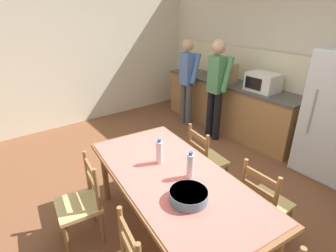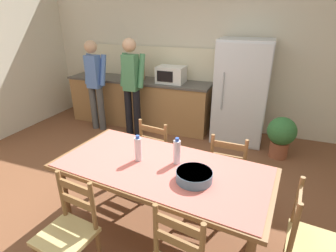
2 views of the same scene
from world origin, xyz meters
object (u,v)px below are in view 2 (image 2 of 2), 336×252
at_px(microwave, 171,75).
at_px(person_at_sink, 95,82).
at_px(bottle_near_centre, 138,149).
at_px(person_at_counter, 132,84).
at_px(chair_side_near_left, 69,232).
at_px(chair_head_end, 309,242).
at_px(serving_bowl, 194,175).
at_px(dining_table, 162,173).
at_px(bottle_off_centre, 177,152).
at_px(chair_side_far_right, 228,169).
at_px(potted_plant, 281,135).
at_px(refrigerator, 241,92).
at_px(paper_bag, 137,70).
at_px(chair_side_far_left, 159,151).

xyz_separation_m(microwave, person_at_sink, (-1.34, -0.50, -0.13)).
height_order(microwave, bottle_near_centre, microwave).
relative_size(microwave, person_at_counter, 0.28).
bearing_deg(chair_side_near_left, chair_head_end, 24.74).
relative_size(microwave, serving_bowl, 1.56).
distance_m(dining_table, person_at_counter, 2.47).
height_order(bottle_off_centre, chair_side_far_right, bottle_off_centre).
height_order(microwave, dining_table, microwave).
bearing_deg(microwave, bottle_near_centre, -77.03).
height_order(microwave, chair_side_far_right, microwave).
bearing_deg(bottle_off_centre, potted_plant, 62.21).
xyz_separation_m(microwave, chair_head_end, (2.15, -2.68, -0.64)).
bearing_deg(chair_side_far_right, refrigerator, -85.49).
xyz_separation_m(paper_bag, bottle_near_centre, (1.27, -2.51, -0.21)).
height_order(dining_table, chair_side_near_left, chair_side_near_left).
distance_m(chair_side_far_left, potted_plant, 2.00).
height_order(refrigerator, chair_head_end, refrigerator).
xyz_separation_m(chair_head_end, person_at_sink, (-3.49, 2.19, 0.51)).
xyz_separation_m(microwave, chair_side_far_left, (0.46, -1.72, -0.64)).
xyz_separation_m(chair_side_near_left, person_at_sink, (-1.63, 2.77, 0.51)).
xyz_separation_m(serving_bowl, chair_side_far_right, (0.20, 0.84, -0.39)).
bearing_deg(chair_side_far_right, chair_head_end, 132.91).
relative_size(refrigerator, bottle_off_centre, 6.51).
distance_m(microwave, chair_side_far_left, 1.89).
relative_size(bottle_off_centre, chair_side_near_left, 0.30).
bearing_deg(chair_side_near_left, dining_table, 60.43).
bearing_deg(chair_side_far_right, chair_side_far_left, -4.70).
bearing_deg(dining_table, person_at_sink, 136.75).
relative_size(bottle_off_centre, person_at_counter, 0.15).
height_order(microwave, chair_side_near_left, microwave).
xyz_separation_m(bottle_near_centre, serving_bowl, (0.61, -0.14, -0.07)).
relative_size(bottle_off_centre, person_at_sink, 0.16).
bearing_deg(chair_head_end, paper_bag, 53.82).
distance_m(chair_side_far_right, chair_head_end, 1.16).
relative_size(bottle_near_centre, potted_plant, 0.40).
height_order(dining_table, person_at_sink, person_at_sink).
bearing_deg(person_at_sink, bottle_near_centre, -136.47).
relative_size(dining_table, chair_side_far_left, 2.37).
relative_size(dining_table, bottle_near_centre, 8.00).
relative_size(paper_bag, chair_side_near_left, 0.40).
distance_m(microwave, potted_plant, 2.16).
distance_m(dining_table, person_at_sink, 3.00).
bearing_deg(paper_bag, chair_side_near_left, -73.26).
height_order(paper_bag, potted_plant, paper_bag).
height_order(chair_side_far_right, chair_side_far_left, same).
bearing_deg(chair_side_far_left, potted_plant, -132.53).
bearing_deg(dining_table, person_at_counter, 124.42).
distance_m(refrigerator, potted_plant, 0.97).
xyz_separation_m(bottle_near_centre, chair_side_far_right, (0.81, 0.70, -0.46)).
bearing_deg(paper_bag, refrigerator, -0.32).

